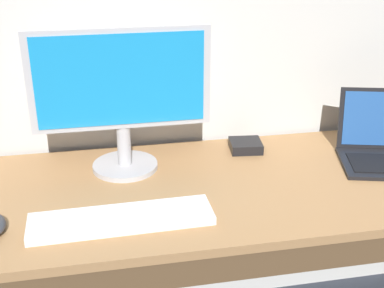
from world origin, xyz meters
TOP-DOWN VIEW (x-y plane):
  - desk at (0.00, -0.01)m, footprint 1.78×0.67m
  - external_monitor at (-0.32, 0.15)m, footprint 0.55×0.21m
  - wired_keyboard at (-0.35, -0.17)m, footprint 0.50×0.14m
  - external_drive_box at (0.11, 0.22)m, footprint 0.12×0.11m

SIDE VIEW (x-z plane):
  - desk at x=0.00m, z-range 0.16..0.90m
  - wired_keyboard at x=-0.35m, z-range 0.75..0.77m
  - external_drive_box at x=0.11m, z-range 0.75..0.78m
  - external_monitor at x=-0.32m, z-range 0.77..1.23m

